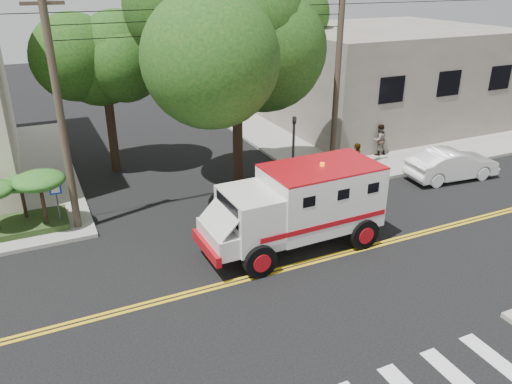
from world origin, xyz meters
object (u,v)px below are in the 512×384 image
parked_sedan (452,164)px  pedestrian_a (355,161)px  pedestrian_b (379,140)px  armored_truck (300,204)px

parked_sedan → pedestrian_a: size_ratio=2.52×
parked_sedan → pedestrian_b: bearing=22.5°
parked_sedan → pedestrian_a: pedestrian_a is taller
pedestrian_a → parked_sedan: bearing=153.0°
armored_truck → pedestrian_b: armored_truck is taller
pedestrian_a → pedestrian_b: bearing=-150.3°
armored_truck → pedestrian_b: (8.75, 6.67, -0.72)m
pedestrian_b → pedestrian_a: bearing=38.5°
armored_truck → parked_sedan: armored_truck is taller
armored_truck → pedestrian_a: size_ratio=3.70×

